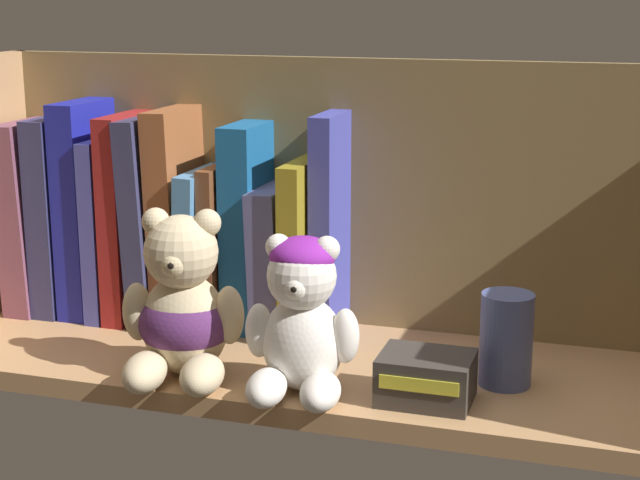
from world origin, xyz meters
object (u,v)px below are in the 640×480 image
object	(u,v)px
book_6	(183,214)
teddy_bear_smaller	(301,319)
book_4	(136,214)
book_10	(282,256)
teddy_bear_larger	(183,312)
small_product_box	(426,378)
book_12	(332,224)
book_8	(226,243)
book_11	(309,245)
book_2	(93,206)
book_0	(42,212)
book_3	(117,224)
book_9	(250,225)
book_7	(208,244)
pillar_candle	(506,339)
book_1	(68,212)
book_5	(159,216)

from	to	relation	value
book_6	teddy_bear_smaller	xyz separation A→B (cm)	(19.44, -17.04, -4.85)
book_4	book_10	bearing A→B (deg)	0.00
teddy_bear_larger	small_product_box	bearing A→B (deg)	1.96
book_12	teddy_bear_smaller	distance (cm)	17.86
book_8	teddy_bear_smaller	distance (cm)	22.39
book_8	book_11	xyz separation A→B (cm)	(9.55, 0.00, 0.52)
teddy_bear_smaller	book_11	bearing A→B (deg)	105.82
teddy_bear_smaller	book_8	bearing A→B (deg)	130.17
book_8	teddy_bear_smaller	world-z (taller)	book_8
book_2	teddy_bear_larger	bearing A→B (deg)	-41.63
book_12	book_0	bearing A→B (deg)	180.00
book_12	teddy_bear_smaller	bearing A→B (deg)	-82.59
book_3	book_6	xyz separation A→B (cm)	(8.33, 0.00, 1.74)
small_product_box	book_9	bearing A→B (deg)	145.34
book_10	small_product_box	bearing A→B (deg)	-39.43
book_6	teddy_bear_larger	world-z (taller)	book_6
book_0	book_7	world-z (taller)	book_0
book_0	teddy_bear_larger	xyz separation A→B (cm)	(25.53, -16.59, -4.41)
book_12	teddy_bear_smaller	world-z (taller)	book_12
book_2	book_9	size ratio (longest dim) A/B	1.08
book_9	book_11	size ratio (longest dim) A/B	1.18
book_12	pillar_candle	distance (cm)	23.22
book_4	book_11	xyz separation A→B (cm)	(20.45, 0.00, -2.00)
book_1	teddy_bear_smaller	xyz separation A→B (cm)	(34.04, -17.04, -4.15)
book_11	book_9	bearing A→B (deg)	180.00
book_2	small_product_box	bearing A→B (deg)	-20.62
book_11	pillar_candle	size ratio (longest dim) A/B	2.13
small_product_box	book_8	bearing A→B (deg)	148.45
book_9	teddy_bear_smaller	xyz separation A→B (cm)	(11.51, -17.04, -4.15)
book_5	book_7	xyz separation A→B (cm)	(5.89, 0.00, -2.74)
book_8	book_0	bearing A→B (deg)	180.00
book_1	book_9	size ratio (longest dim) A/B	1.00
book_8	pillar_candle	world-z (taller)	book_8
book_1	book_6	distance (cm)	14.62
book_3	book_10	distance (cm)	20.01
book_6	book_9	size ratio (longest dim) A/B	1.06
book_4	book_7	size ratio (longest dim) A/B	1.33
book_4	book_1	bearing A→B (deg)	180.00
teddy_bear_larger	pillar_candle	world-z (taller)	teddy_bear_larger
book_2	teddy_bear_smaller	xyz separation A→B (cm)	(30.63, -17.04, -5.07)
book_0	book_5	size ratio (longest dim) A/B	0.95
book_3	teddy_bear_smaller	bearing A→B (deg)	-31.54
book_5	book_10	distance (cm)	14.99
book_4	book_11	distance (cm)	20.55
pillar_candle	book_1	bearing A→B (deg)	169.40
book_10	book_3	bearing A→B (deg)	180.00
book_5	teddy_bear_smaller	distance (cm)	28.54
small_product_box	book_11	bearing A→B (deg)	135.66
book_3	teddy_bear_larger	xyz separation A→B (cm)	(15.80, -16.59, -3.69)
book_2	teddy_bear_larger	world-z (taller)	book_2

